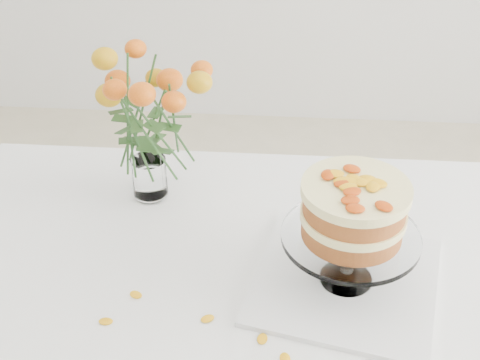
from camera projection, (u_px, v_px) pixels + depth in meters
name	position (u px, v px, depth m)	size (l,w,h in m)	color
table	(275.00, 315.00, 1.32)	(1.43, 0.93, 0.76)	tan
napkin	(345.00, 281.00, 1.27)	(0.34, 0.34, 0.01)	silver
cake_stand	(353.00, 216.00, 1.18)	(0.25, 0.25, 0.23)	white
rose_vase	(143.00, 107.00, 1.38)	(0.29, 0.29, 0.39)	white
stray_petal_a	(207.00, 319.00, 1.19)	(0.03, 0.02, 0.00)	#FAAB0F
stray_petal_b	(262.00, 339.00, 1.15)	(0.03, 0.02, 0.00)	#FAAB0F
stray_petal_c	(285.00, 359.00, 1.12)	(0.03, 0.02, 0.00)	#FAAB0F
stray_petal_d	(136.00, 295.00, 1.24)	(0.03, 0.02, 0.00)	#FAAB0F
stray_petal_e	(106.00, 322.00, 1.19)	(0.03, 0.02, 0.00)	#FAAB0F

